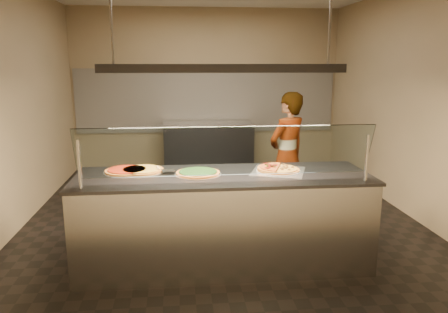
{
  "coord_description": "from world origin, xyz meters",
  "views": [
    {
      "loc": [
        -0.52,
        -5.35,
        2.0
      ],
      "look_at": [
        -0.06,
        -0.81,
        1.02
      ],
      "focal_mm": 35.0,
      "sensor_mm": 36.0,
      "label": 1
    }
  ],
  "objects": [
    {
      "name": "wall_back",
      "position": [
        0.0,
        3.01,
        1.5
      ],
      "size": [
        5.0,
        0.02,
        3.0
      ],
      "primitive_type": "cube",
      "color": "tan",
      "rests_on": "ground"
    },
    {
      "name": "sneeze_guard",
      "position": [
        -0.11,
        -1.58,
        1.23
      ],
      "size": [
        2.64,
        0.18,
        0.54
      ],
      "color": "#B7B7BC",
      "rests_on": "serving_counter"
    },
    {
      "name": "wall_left",
      "position": [
        -2.51,
        0.0,
        1.5
      ],
      "size": [
        0.02,
        6.0,
        3.0
      ],
      "primitive_type": "cube",
      "color": "tan",
      "rests_on": "ground"
    },
    {
      "name": "pizza_tomato",
      "position": [
        -1.06,
        -1.02,
        0.94
      ],
      "size": [
        0.46,
        0.46,
        0.03
      ],
      "color": "silver",
      "rests_on": "serving_counter"
    },
    {
      "name": "wall_front",
      "position": [
        0.0,
        -3.01,
        1.5
      ],
      "size": [
        5.0,
        0.02,
        3.0
      ],
      "primitive_type": "cube",
      "color": "tan",
      "rests_on": "ground"
    },
    {
      "name": "pizza_cheese",
      "position": [
        -0.91,
        -1.02,
        0.94
      ],
      "size": [
        0.46,
        0.46,
        0.03
      ],
      "color": "silver",
      "rests_on": "serving_counter"
    },
    {
      "name": "wall_right",
      "position": [
        2.51,
        0.0,
        1.5
      ],
      "size": [
        0.02,
        6.0,
        3.0
      ],
      "primitive_type": "cube",
      "color": "tan",
      "rests_on": "ground"
    },
    {
      "name": "pizza_spinach",
      "position": [
        -0.35,
        -1.2,
        0.95
      ],
      "size": [
        0.46,
        0.46,
        0.03
      ],
      "color": "silver",
      "rests_on": "serving_counter"
    },
    {
      "name": "heat_lamp_housing",
      "position": [
        -0.11,
        -1.24,
        1.95
      ],
      "size": [
        2.3,
        0.18,
        0.08
      ],
      "primitive_type": "cube",
      "color": "#343438",
      "rests_on": "ceiling"
    },
    {
      "name": "perforated_tray",
      "position": [
        0.45,
        -1.17,
        0.94
      ],
      "size": [
        0.65,
        0.65,
        0.01
      ],
      "color": "silver",
      "rests_on": "serving_counter"
    },
    {
      "name": "tile_band",
      "position": [
        0.0,
        2.98,
        1.3
      ],
      "size": [
        4.9,
        0.02,
        1.2
      ],
      "primitive_type": "cube",
      "color": "silver",
      "rests_on": "wall_back"
    },
    {
      "name": "ground",
      "position": [
        0.0,
        0.0,
        -0.01
      ],
      "size": [
        5.0,
        6.0,
        0.02
      ],
      "primitive_type": "cube",
      "color": "black",
      "rests_on": "ground"
    },
    {
      "name": "prep_table",
      "position": [
        -0.01,
        2.55,
        0.47
      ],
      "size": [
        1.64,
        0.74,
        0.93
      ],
      "color": "#343438",
      "rests_on": "ground"
    },
    {
      "name": "half_pizza_pepperoni",
      "position": [
        0.35,
        -1.17,
        0.96
      ],
      "size": [
        0.34,
        0.46,
        0.05
      ],
      "color": "#9F5821",
      "rests_on": "perforated_tray"
    },
    {
      "name": "worker",
      "position": [
        0.86,
        0.1,
        0.82
      ],
      "size": [
        0.72,
        0.67,
        1.64
      ],
      "primitive_type": "imported",
      "rotation": [
        0.0,
        0.0,
        3.76
      ],
      "color": "#302E3A",
      "rests_on": "ground"
    },
    {
      "name": "lamp_rod_left",
      "position": [
        -1.11,
        -1.24,
        2.5
      ],
      "size": [
        0.02,
        0.02,
        1.01
      ],
      "primitive_type": "cylinder",
      "color": "#B7B7BC",
      "rests_on": "ceiling"
    },
    {
      "name": "pizza_spatula",
      "position": [
        -0.71,
        -1.05,
        0.96
      ],
      "size": [
        0.2,
        0.23,
        0.02
      ],
      "color": "#B7B7BC",
      "rests_on": "pizza_spinach"
    },
    {
      "name": "serving_counter",
      "position": [
        -0.11,
        -1.24,
        0.47
      ],
      "size": [
        2.88,
        0.94,
        0.93
      ],
      "color": "#B7B7BC",
      "rests_on": "ground"
    },
    {
      "name": "half_pizza_sausage",
      "position": [
        0.55,
        -1.16,
        0.96
      ],
      "size": [
        0.34,
        0.46,
        0.04
      ],
      "color": "#9F5821",
      "rests_on": "perforated_tray"
    },
    {
      "name": "lamp_rod_right",
      "position": [
        0.89,
        -1.24,
        2.5
      ],
      "size": [
        0.02,
        0.02,
        1.01
      ],
      "primitive_type": "cylinder",
      "color": "#B7B7BC",
      "rests_on": "ceiling"
    }
  ]
}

